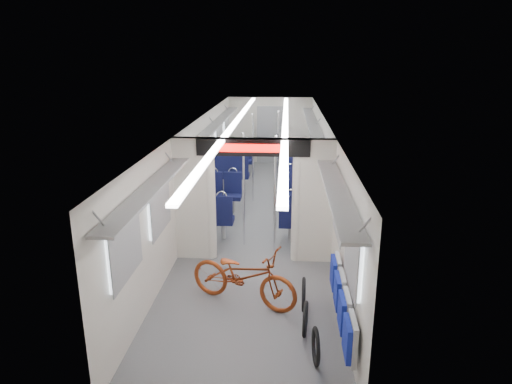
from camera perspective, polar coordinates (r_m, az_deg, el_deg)
carriage at (r=9.92m, az=0.41°, el=3.95°), size 12.00×12.02×2.31m
bicycle at (r=7.10m, az=-1.59°, el=-10.39°), size 1.89×1.25×0.94m
flip_bench at (r=6.31m, az=10.70°, el=-13.30°), size 0.12×2.11×0.52m
bike_hoop_a at (r=6.03m, az=7.47°, el=-18.79°), size 0.09×0.49×0.49m
bike_hoop_b at (r=6.51m, az=6.17°, el=-15.70°), size 0.11×0.50×0.50m
bike_hoop_c at (r=7.06m, az=5.97°, el=-12.80°), size 0.06×0.52×0.52m
seat_bay_near_left at (r=10.28m, az=-4.81°, el=-1.21°), size 0.90×2.04×1.09m
seat_bay_near_right at (r=10.23m, az=5.66°, el=-1.12°), size 0.96×2.30×1.17m
seat_bay_far_left at (r=13.84m, az=-2.55°, el=3.70°), size 0.95×2.27×1.16m
seat_bay_far_right at (r=13.77m, az=5.22°, el=3.42°), size 0.89×1.99×1.07m
stanchion_near_left at (r=8.95m, az=-1.53°, el=0.20°), size 0.04×0.04×2.30m
stanchion_near_right at (r=8.67m, az=2.37°, el=-0.38°), size 0.05×0.05×2.30m
stanchion_far_left at (r=11.74m, az=-0.39°, el=4.23°), size 0.05×0.05×2.30m
stanchion_far_right at (r=12.27m, az=2.68°, el=4.77°), size 0.04×0.04×2.30m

